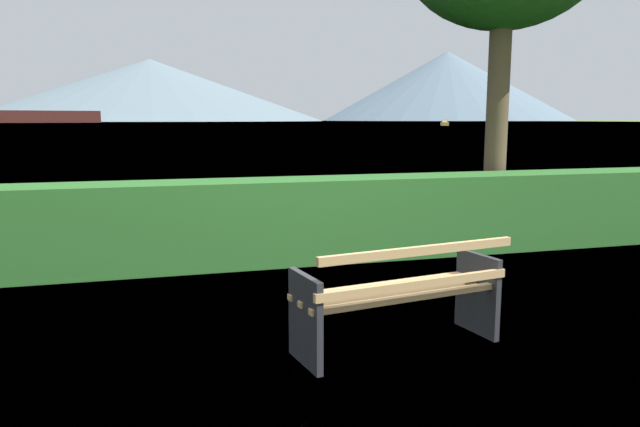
% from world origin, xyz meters
% --- Properties ---
extents(ground_plane, '(1400.00, 1400.00, 0.00)m').
position_xyz_m(ground_plane, '(0.00, 0.00, 0.00)').
color(ground_plane, '#567A38').
extents(water_surface, '(620.00, 620.00, 0.00)m').
position_xyz_m(water_surface, '(0.00, 306.11, 0.00)').
color(water_surface, slate).
rests_on(water_surface, ground_plane).
extents(park_bench, '(1.72, 0.83, 0.87)m').
position_xyz_m(park_bench, '(0.01, -0.06, 0.42)').
color(park_bench, tan).
rests_on(park_bench, ground_plane).
extents(hedge_row, '(12.70, 0.78, 1.04)m').
position_xyz_m(hedge_row, '(0.00, 3.07, 0.52)').
color(hedge_row, '#2D6B28').
rests_on(hedge_row, ground_plane).
extents(cargo_ship_large, '(71.35, 29.29, 17.17)m').
position_xyz_m(cargo_ship_large, '(-65.02, 298.27, 4.80)').
color(cargo_ship_large, '#471E19').
rests_on(cargo_ship_large, water_surface).
extents(fishing_boat_near, '(3.93, 5.65, 1.68)m').
position_xyz_m(fishing_boat_near, '(74.00, 143.10, 0.61)').
color(fishing_boat_near, gold).
rests_on(fishing_boat_near, water_surface).
extents(distant_hills, '(834.98, 323.75, 68.23)m').
position_xyz_m(distant_hills, '(31.20, 554.08, 28.28)').
color(distant_hills, slate).
rests_on(distant_hills, ground_plane).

